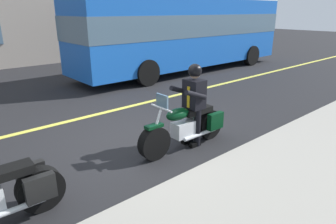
# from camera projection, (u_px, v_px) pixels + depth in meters

# --- Properties ---
(ground_plane) EXTENTS (80.00, 80.00, 0.00)m
(ground_plane) POSITION_uv_depth(u_px,v_px,m) (138.00, 137.00, 6.76)
(ground_plane) COLOR black
(lane_center_stripe) EXTENTS (60.00, 0.16, 0.01)m
(lane_center_stripe) POSITION_uv_depth(u_px,v_px,m) (96.00, 115.00, 8.19)
(lane_center_stripe) COLOR #E5DB4C
(lane_center_stripe) RESTS_ON ground_plane
(motorcycle_main) EXTENTS (2.21, 0.60, 1.26)m
(motorcycle_main) POSITION_uv_depth(u_px,v_px,m) (186.00, 127.00, 6.16)
(motorcycle_main) COLOR black
(motorcycle_main) RESTS_ON ground_plane
(rider_main) EXTENTS (0.62, 0.55, 1.74)m
(rider_main) POSITION_uv_depth(u_px,v_px,m) (194.00, 98.00, 6.08)
(rider_main) COLOR black
(rider_main) RESTS_ON ground_plane
(bus_near) EXTENTS (11.05, 2.70, 3.30)m
(bus_near) POSITION_uv_depth(u_px,v_px,m) (187.00, 30.00, 13.59)
(bus_near) COLOR blue
(bus_near) RESTS_ON ground_plane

